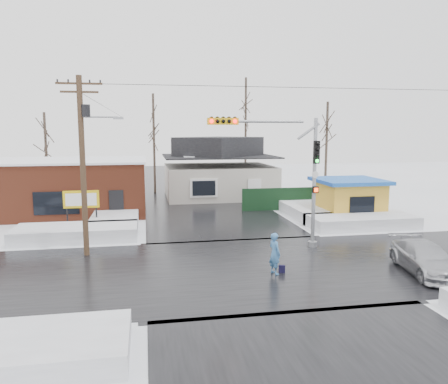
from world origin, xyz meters
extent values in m
plane|color=white|center=(0.00, 0.00, 0.00)|extent=(120.00, 120.00, 0.00)
cube|color=black|center=(0.00, 0.00, 0.01)|extent=(10.00, 120.00, 0.02)
cube|color=black|center=(0.00, 0.00, 0.01)|extent=(120.00, 10.00, 0.02)
cube|color=white|center=(-9.00, 7.00, 0.40)|extent=(7.00, 3.00, 0.80)
cube|color=white|center=(9.00, 7.00, 0.40)|extent=(7.00, 3.00, 0.80)
cube|color=white|center=(-7.00, 12.00, 0.40)|extent=(3.00, 8.00, 0.80)
cube|color=white|center=(7.00, 12.00, 0.40)|extent=(3.00, 8.00, 0.80)
cylinder|color=gray|center=(4.00, 3.00, 3.50)|extent=(0.20, 0.20, 7.00)
cylinder|color=gray|center=(4.00, 3.00, 0.15)|extent=(0.50, 0.50, 0.30)
cylinder|color=gray|center=(1.00, 3.00, 6.80)|extent=(4.60, 0.14, 0.14)
cube|color=gold|center=(-1.00, 3.00, 6.80)|extent=(1.60, 0.28, 0.35)
sphere|color=#FF0C0C|center=(-1.60, 2.84, 6.80)|extent=(0.20, 0.20, 0.20)
sphere|color=#FF0C0C|center=(-0.40, 2.84, 6.80)|extent=(0.20, 0.20, 0.20)
cube|color=black|center=(4.00, 2.80, 5.20)|extent=(0.30, 0.22, 1.20)
sphere|color=#0CE533|center=(4.00, 2.66, 4.75)|extent=(0.18, 0.18, 0.18)
cube|color=black|center=(4.00, 2.80, 3.20)|extent=(0.30, 0.20, 0.35)
cylinder|color=#382619|center=(-8.00, 3.50, 4.50)|extent=(0.28, 0.28, 9.00)
cube|color=#382619|center=(-8.00, 3.50, 8.60)|extent=(2.20, 0.10, 0.10)
cube|color=#382619|center=(-8.00, 3.50, 8.20)|extent=(1.80, 0.10, 0.10)
cylinder|color=black|center=(-7.75, 3.50, 7.30)|extent=(0.44, 0.44, 0.60)
cylinder|color=gray|center=(-7.10, 3.50, 7.00)|extent=(1.80, 0.08, 0.08)
cube|color=gray|center=(-6.20, 3.50, 6.95)|extent=(0.50, 0.22, 0.12)
cube|color=brown|center=(-11.00, 16.00, 2.00)|extent=(12.00, 8.00, 4.00)
cube|color=white|center=(-11.00, 16.00, 4.05)|extent=(12.20, 8.20, 0.15)
cube|color=black|center=(-11.00, 11.98, 1.40)|extent=(3.00, 0.08, 1.60)
cube|color=black|center=(-7.00, 11.98, 1.10)|extent=(1.00, 0.08, 2.20)
cylinder|color=black|center=(-9.90, 9.50, 0.90)|extent=(0.10, 0.10, 1.80)
cylinder|color=black|center=(-8.10, 9.50, 0.90)|extent=(0.10, 0.10, 1.80)
cube|color=gold|center=(-9.00, 9.50, 2.00)|extent=(2.20, 0.18, 1.10)
cube|color=white|center=(-9.00, 9.39, 2.00)|extent=(1.90, 0.02, 0.80)
cube|color=beige|center=(2.00, 22.00, 1.50)|extent=(10.00, 8.00, 3.00)
cube|color=black|center=(2.00, 22.00, 3.90)|extent=(10.40, 8.40, 0.12)
pyramid|color=black|center=(2.00, 22.00, 4.86)|extent=(9.00, 7.00, 1.80)
cube|color=brown|center=(5.20, 23.00, 4.90)|extent=(0.70, 0.70, 1.40)
cube|color=white|center=(0.00, 17.95, 1.40)|extent=(2.40, 0.12, 1.60)
cube|color=gold|center=(9.50, 10.00, 1.30)|extent=(4.00, 4.00, 2.60)
cube|color=#173FAF|center=(9.50, 10.00, 2.75)|extent=(4.60, 4.60, 0.25)
cube|color=black|center=(9.50, 7.97, 1.30)|extent=(1.80, 0.06, 1.20)
cube|color=black|center=(6.50, 14.00, 0.90)|extent=(8.00, 0.12, 1.80)
cylinder|color=#332821|center=(-4.00, 26.00, 5.00)|extent=(0.24, 0.24, 10.00)
cylinder|color=#332821|center=(6.00, 28.00, 6.00)|extent=(0.24, 0.24, 12.00)
cylinder|color=#332821|center=(12.00, 20.00, 4.50)|extent=(0.24, 0.24, 9.00)
cylinder|color=#332821|center=(-14.00, 24.00, 4.00)|extent=(0.24, 0.24, 8.00)
imported|color=teal|center=(0.61, -1.06, 0.93)|extent=(0.65, 0.79, 1.86)
imported|color=#B1B3B9|center=(7.28, -2.11, 0.67)|extent=(2.55, 4.82, 1.33)
cube|color=black|center=(0.97, -1.00, 0.17)|extent=(0.30, 0.16, 0.35)
camera|label=1|loc=(-4.94, -19.08, 6.35)|focal=35.00mm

